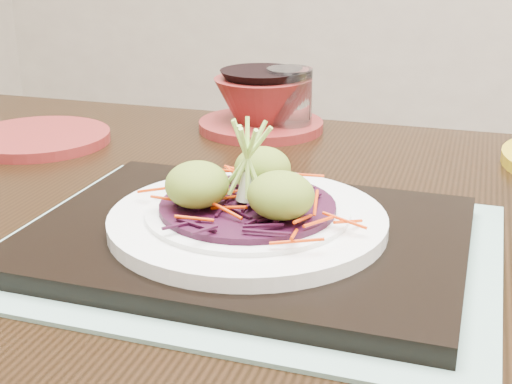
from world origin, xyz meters
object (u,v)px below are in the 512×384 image
(terracotta_side_plate, at_px, (38,138))
(terracotta_bowl_set, at_px, (261,107))
(white_plate, at_px, (248,219))
(water_glass, at_px, (289,101))
(dining_table, at_px, (241,303))
(serving_tray, at_px, (248,237))

(terracotta_side_plate, bearing_deg, terracotta_bowl_set, 32.82)
(white_plate, distance_m, water_glass, 0.37)
(dining_table, height_order, terracotta_bowl_set, terracotta_bowl_set)
(terracotta_bowl_set, bearing_deg, serving_tray, -71.76)
(serving_tray, xyz_separation_m, water_glass, (-0.08, 0.36, 0.03))
(serving_tray, bearing_deg, white_plate, -2.06)
(dining_table, height_order, terracotta_side_plate, terracotta_side_plate)
(dining_table, xyz_separation_m, terracotta_bowl_set, (-0.09, 0.29, 0.12))
(terracotta_bowl_set, bearing_deg, terracotta_side_plate, -147.18)
(terracotta_side_plate, height_order, terracotta_bowl_set, terracotta_bowl_set)
(white_plate, xyz_separation_m, terracotta_bowl_set, (-0.12, 0.36, 0.00))
(dining_table, bearing_deg, white_plate, -66.22)
(dining_table, relative_size, white_plate, 5.05)
(serving_tray, xyz_separation_m, terracotta_bowl_set, (-0.12, 0.36, 0.02))
(white_plate, relative_size, water_glass, 2.72)
(dining_table, bearing_deg, terracotta_bowl_set, 103.50)
(serving_tray, relative_size, terracotta_side_plate, 1.99)
(white_plate, xyz_separation_m, terracotta_side_plate, (-0.36, 0.21, -0.02))
(terracotta_side_plate, xyz_separation_m, water_glass, (0.28, 0.16, 0.04))
(terracotta_side_plate, xyz_separation_m, terracotta_bowl_set, (0.24, 0.16, 0.03))
(terracotta_side_plate, relative_size, water_glass, 2.10)
(serving_tray, bearing_deg, terracotta_side_plate, 148.35)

